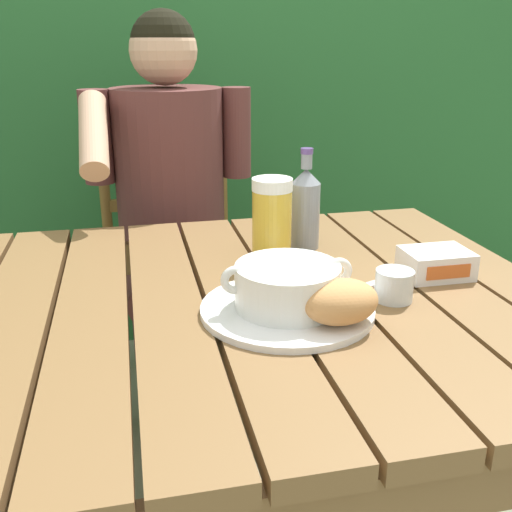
{
  "coord_description": "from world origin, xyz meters",
  "views": [
    {
      "loc": [
        -0.19,
        -0.98,
        1.17
      ],
      "look_at": [
        0.03,
        0.01,
        0.8
      ],
      "focal_mm": 41.3,
      "sensor_mm": 36.0,
      "label": 1
    }
  ],
  "objects_px": {
    "beer_bottle": "(305,207)",
    "table_knife": "(356,288)",
    "beer_glass": "(272,219)",
    "person_eating": "(171,198)",
    "water_glass_small": "(394,285)",
    "soup_bowl": "(287,285)",
    "butter_tub": "(436,263)",
    "serving_plate": "(287,309)",
    "bread_roll": "(341,302)",
    "chair_near_diner": "(171,257)"
  },
  "relations": [
    {
      "from": "soup_bowl",
      "to": "water_glass_small",
      "type": "xyz_separation_m",
      "value": [
        0.2,
        0.01,
        -0.02
      ]
    },
    {
      "from": "serving_plate",
      "to": "soup_bowl",
      "type": "relative_size",
      "value": 1.3
    },
    {
      "from": "bread_roll",
      "to": "butter_tub",
      "type": "height_order",
      "value": "bread_roll"
    },
    {
      "from": "person_eating",
      "to": "beer_bottle",
      "type": "height_order",
      "value": "person_eating"
    },
    {
      "from": "serving_plate",
      "to": "beer_glass",
      "type": "relative_size",
      "value": 1.71
    },
    {
      "from": "water_glass_small",
      "to": "butter_tub",
      "type": "xyz_separation_m",
      "value": [
        0.13,
        0.09,
        -0.0
      ]
    },
    {
      "from": "person_eating",
      "to": "bread_roll",
      "type": "distance_m",
      "value": 0.92
    },
    {
      "from": "water_glass_small",
      "to": "person_eating",
      "type": "bearing_deg",
      "value": 112.3
    },
    {
      "from": "serving_plate",
      "to": "table_knife",
      "type": "height_order",
      "value": "serving_plate"
    },
    {
      "from": "serving_plate",
      "to": "person_eating",
      "type": "bearing_deg",
      "value": 99.08
    },
    {
      "from": "person_eating",
      "to": "table_knife",
      "type": "distance_m",
      "value": 0.81
    },
    {
      "from": "person_eating",
      "to": "serving_plate",
      "type": "distance_m",
      "value": 0.83
    },
    {
      "from": "soup_bowl",
      "to": "bread_roll",
      "type": "xyz_separation_m",
      "value": [
        0.07,
        -0.08,
        -0.0
      ]
    },
    {
      "from": "serving_plate",
      "to": "beer_bottle",
      "type": "xyz_separation_m",
      "value": [
        0.13,
        0.32,
        0.09
      ]
    },
    {
      "from": "beer_bottle",
      "to": "bread_roll",
      "type": "bearing_deg",
      "value": -98.86
    },
    {
      "from": "water_glass_small",
      "to": "chair_near_diner",
      "type": "bearing_deg",
      "value": 108.09
    },
    {
      "from": "person_eating",
      "to": "serving_plate",
      "type": "height_order",
      "value": "person_eating"
    },
    {
      "from": "water_glass_small",
      "to": "table_knife",
      "type": "height_order",
      "value": "water_glass_small"
    },
    {
      "from": "beer_bottle",
      "to": "water_glass_small",
      "type": "bearing_deg",
      "value": -77.18
    },
    {
      "from": "beer_bottle",
      "to": "person_eating",
      "type": "bearing_deg",
      "value": 117.77
    },
    {
      "from": "chair_near_diner",
      "to": "water_glass_small",
      "type": "bearing_deg",
      "value": -71.91
    },
    {
      "from": "beer_bottle",
      "to": "table_knife",
      "type": "distance_m",
      "value": 0.28
    },
    {
      "from": "serving_plate",
      "to": "butter_tub",
      "type": "height_order",
      "value": "butter_tub"
    },
    {
      "from": "butter_tub",
      "to": "serving_plate",
      "type": "bearing_deg",
      "value": -163.4
    },
    {
      "from": "beer_glass",
      "to": "table_knife",
      "type": "height_order",
      "value": "beer_glass"
    },
    {
      "from": "serving_plate",
      "to": "beer_glass",
      "type": "xyz_separation_m",
      "value": [
        0.04,
        0.27,
        0.08
      ]
    },
    {
      "from": "beer_bottle",
      "to": "butter_tub",
      "type": "bearing_deg",
      "value": -48.04
    },
    {
      "from": "serving_plate",
      "to": "beer_glass",
      "type": "bearing_deg",
      "value": 81.67
    },
    {
      "from": "soup_bowl",
      "to": "water_glass_small",
      "type": "height_order",
      "value": "soup_bowl"
    },
    {
      "from": "person_eating",
      "to": "butter_tub",
      "type": "distance_m",
      "value": 0.85
    },
    {
      "from": "person_eating",
      "to": "butter_tub",
      "type": "bearing_deg",
      "value": -57.25
    },
    {
      "from": "beer_glass",
      "to": "table_knife",
      "type": "xyz_separation_m",
      "value": [
        0.11,
        -0.21,
        -0.08
      ]
    },
    {
      "from": "soup_bowl",
      "to": "beer_glass",
      "type": "height_order",
      "value": "beer_glass"
    },
    {
      "from": "beer_glass",
      "to": "water_glass_small",
      "type": "xyz_separation_m",
      "value": [
        0.16,
        -0.26,
        -0.06
      ]
    },
    {
      "from": "person_eating",
      "to": "water_glass_small",
      "type": "distance_m",
      "value": 0.87
    },
    {
      "from": "person_eating",
      "to": "beer_bottle",
      "type": "xyz_separation_m",
      "value": [
        0.26,
        -0.49,
        0.09
      ]
    },
    {
      "from": "chair_near_diner",
      "to": "beer_bottle",
      "type": "xyz_separation_m",
      "value": [
        0.26,
        -0.69,
        0.34
      ]
    },
    {
      "from": "chair_near_diner",
      "to": "water_glass_small",
      "type": "xyz_separation_m",
      "value": [
        0.33,
        -1.01,
        0.28
      ]
    },
    {
      "from": "soup_bowl",
      "to": "table_knife",
      "type": "distance_m",
      "value": 0.17
    },
    {
      "from": "person_eating",
      "to": "beer_glass",
      "type": "xyz_separation_m",
      "value": [
        0.17,
        -0.55,
        0.08
      ]
    },
    {
      "from": "person_eating",
      "to": "water_glass_small",
      "type": "height_order",
      "value": "person_eating"
    },
    {
      "from": "beer_bottle",
      "to": "table_knife",
      "type": "relative_size",
      "value": 1.54
    },
    {
      "from": "bread_roll",
      "to": "butter_tub",
      "type": "relative_size",
      "value": 1.1
    },
    {
      "from": "water_glass_small",
      "to": "beer_bottle",
      "type": "bearing_deg",
      "value": 102.82
    },
    {
      "from": "beer_glass",
      "to": "water_glass_small",
      "type": "bearing_deg",
      "value": -58.08
    },
    {
      "from": "serving_plate",
      "to": "water_glass_small",
      "type": "xyz_separation_m",
      "value": [
        0.2,
        0.01,
        0.02
      ]
    },
    {
      "from": "person_eating",
      "to": "serving_plate",
      "type": "relative_size",
      "value": 4.21
    },
    {
      "from": "butter_tub",
      "to": "soup_bowl",
      "type": "bearing_deg",
      "value": -163.4
    },
    {
      "from": "soup_bowl",
      "to": "butter_tub",
      "type": "distance_m",
      "value": 0.35
    },
    {
      "from": "butter_tub",
      "to": "table_knife",
      "type": "distance_m",
      "value": 0.18
    }
  ]
}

